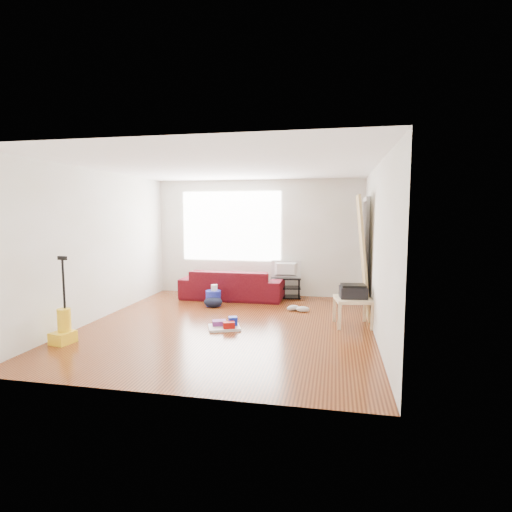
% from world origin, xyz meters
% --- Properties ---
extents(room, '(4.51, 5.01, 2.51)m').
position_xyz_m(room, '(0.07, 0.15, 1.25)').
color(room, '#3F190B').
rests_on(room, ground).
extents(sofa, '(2.11, 0.83, 0.62)m').
position_xyz_m(sofa, '(-0.44, 1.95, 0.00)').
color(sofa, '#3B040D').
rests_on(sofa, ground).
extents(tv_stand, '(0.67, 0.44, 0.43)m').
position_xyz_m(tv_stand, '(0.65, 2.22, 0.22)').
color(tv_stand, black).
rests_on(tv_stand, ground).
extents(tv, '(0.62, 0.08, 0.36)m').
position_xyz_m(tv, '(0.65, 2.22, 0.61)').
color(tv, black).
rests_on(tv, tv_stand).
extents(side_table, '(0.63, 0.63, 0.45)m').
position_xyz_m(side_table, '(1.95, 0.37, 0.38)').
color(side_table, '#D5BC85').
rests_on(side_table, ground).
extents(printer, '(0.45, 0.36, 0.22)m').
position_xyz_m(printer, '(1.95, 0.37, 0.55)').
color(printer, black).
rests_on(printer, side_table).
extents(bucket, '(0.37, 0.37, 0.30)m').
position_xyz_m(bucket, '(-0.64, 1.25, 0.00)').
color(bucket, '#1D2AAD').
rests_on(bucket, ground).
extents(toilet_paper, '(0.12, 0.12, 0.11)m').
position_xyz_m(toilet_paper, '(-0.62, 1.26, 0.20)').
color(toilet_paper, silver).
rests_on(toilet_paper, bucket).
extents(cleaning_tray, '(0.58, 0.53, 0.17)m').
position_xyz_m(cleaning_tray, '(0.01, -0.20, 0.05)').
color(cleaning_tray, silver).
rests_on(cleaning_tray, ground).
extents(backpack, '(0.40, 0.35, 0.19)m').
position_xyz_m(backpack, '(-0.61, 1.14, 0.00)').
color(backpack, black).
rests_on(backpack, ground).
extents(sneakers, '(0.44, 0.23, 0.10)m').
position_xyz_m(sneakers, '(1.01, 1.12, 0.05)').
color(sneakers, silver).
rests_on(sneakers, ground).
extents(vacuum, '(0.30, 0.33, 1.20)m').
position_xyz_m(vacuum, '(-2.00, -1.29, 0.22)').
color(vacuum, yellow).
rests_on(vacuum, ground).
extents(door_panel, '(0.26, 0.84, 2.09)m').
position_xyz_m(door_panel, '(2.13, 0.99, 0.00)').
color(door_panel, '#A47F4C').
rests_on(door_panel, ground).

